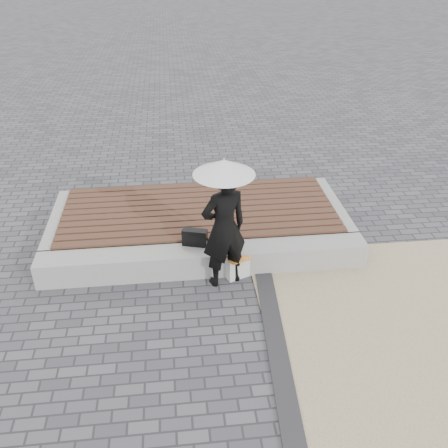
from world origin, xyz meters
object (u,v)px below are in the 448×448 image
Objects in this scene: handbag at (195,238)px; canvas_tote at (238,267)px; parasol at (224,167)px; seating_ledge at (205,260)px; woman at (224,228)px.

canvas_tote is at bearing -12.65° from handbag.
canvas_tote is at bearing 20.85° from parasol.
parasol reaches higher than seating_ledge.
woman is 0.94m from parasol.
parasol is 2.84× the size of handbag.
woman reaches higher than handbag.
handbag is at bearing 136.66° from seating_ledge.
woman is 0.71m from handbag.
woman is 0.78m from canvas_tote.
canvas_tote is (0.62, -0.34, -0.35)m from handbag.
seating_ledge is at bearing -68.04° from woman.
parasol is 1.46m from handbag.
woman is 4.98× the size of canvas_tote.
parasol is at bearing -30.59° from handbag.
woman is 4.96× the size of handbag.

